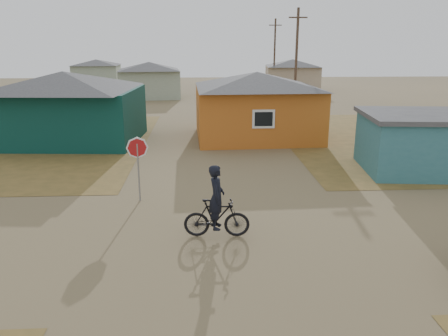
{
  "coord_description": "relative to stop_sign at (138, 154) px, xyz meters",
  "views": [
    {
      "loc": [
        -0.83,
        -11.77,
        5.6
      ],
      "look_at": [
        -0.03,
        3.0,
        1.3
      ],
      "focal_mm": 35.0,
      "sensor_mm": 36.0,
      "label": 1
    }
  ],
  "objects": [
    {
      "name": "house_beige_east",
      "position": [
        13.08,
        36.65,
        0.1
      ],
      "size": [
        6.95,
        6.05,
        3.6
      ],
      "color": "tan",
      "rests_on": "ground"
    },
    {
      "name": "utility_pole_far",
      "position": [
        10.58,
        34.65,
        2.38
      ],
      "size": [
        1.4,
        0.2,
        8.0
      ],
      "color": "#49392C",
      "rests_on": "ground"
    },
    {
      "name": "house_teal",
      "position": [
        -5.42,
        10.15,
        0.3
      ],
      "size": [
        8.93,
        7.08,
        4.0
      ],
      "color": "#08312A",
      "rests_on": "ground"
    },
    {
      "name": "house_yellow",
      "position": [
        5.58,
        10.65,
        0.25
      ],
      "size": [
        7.72,
        6.76,
        3.9
      ],
      "color": "#BD601D",
      "rests_on": "ground"
    },
    {
      "name": "stop_sign",
      "position": [
        0.0,
        0.0,
        0.0
      ],
      "size": [
        0.77,
        0.21,
        2.38
      ],
      "color": "gray",
      "rests_on": "ground"
    },
    {
      "name": "house_pale_north",
      "position": [
        -10.92,
        42.65,
        -0.0
      ],
      "size": [
        6.28,
        5.81,
        3.4
      ],
      "color": "#96A38C",
      "rests_on": "ground"
    },
    {
      "name": "ground",
      "position": [
        3.08,
        -3.35,
        -1.76
      ],
      "size": [
        120.0,
        120.0,
        0.0
      ],
      "primitive_type": "plane",
      "color": "olive"
    },
    {
      "name": "shed_turquoise",
      "position": [
        12.58,
        3.15,
        -0.45
      ],
      "size": [
        6.71,
        4.93,
        2.6
      ],
      "color": "#367178",
      "rests_on": "ground"
    },
    {
      "name": "cyclist",
      "position": [
        2.68,
        -3.17,
        -0.95
      ],
      "size": [
        1.98,
        0.73,
        2.21
      ],
      "color": "black",
      "rests_on": "ground"
    },
    {
      "name": "utility_pole_near",
      "position": [
        9.58,
        18.65,
        2.38
      ],
      "size": [
        1.4,
        0.2,
        8.0
      ],
      "color": "#49392C",
      "rests_on": "ground"
    },
    {
      "name": "house_pale_west",
      "position": [
        -2.92,
        30.65,
        0.1
      ],
      "size": [
        7.04,
        6.15,
        3.6
      ],
      "color": "#96A38C",
      "rests_on": "ground"
    }
  ]
}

